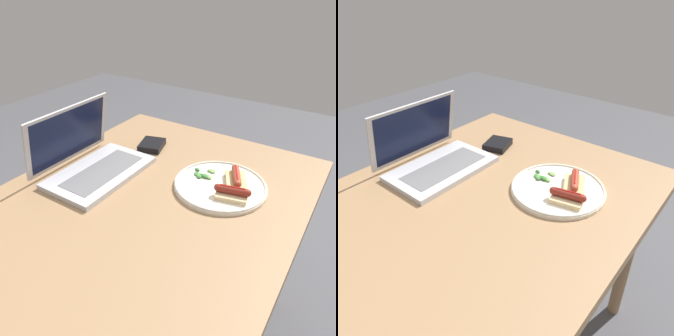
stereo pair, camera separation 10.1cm
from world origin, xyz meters
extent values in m
plane|color=#4C4C51|center=(0.00, 0.00, 0.00)|extent=(6.00, 6.00, 0.00)
cube|color=#93704C|center=(0.00, 0.00, 0.69)|extent=(1.05, 0.86, 0.04)
cylinder|color=#93704C|center=(0.44, 0.34, 0.34)|extent=(0.05, 0.05, 0.67)
cylinder|color=#93704C|center=(0.44, -0.34, 0.34)|extent=(0.05, 0.05, 0.67)
cube|color=#B7B7BC|center=(0.02, 0.21, 0.72)|extent=(0.35, 0.21, 0.02)
cube|color=slate|center=(0.02, 0.20, 0.73)|extent=(0.28, 0.12, 0.00)
cube|color=#B7B7BC|center=(0.02, 0.33, 0.83)|extent=(0.35, 0.05, 0.20)
cube|color=#0C1433|center=(0.02, 0.33, 0.83)|extent=(0.31, 0.04, 0.17)
cylinder|color=silver|center=(0.16, -0.16, 0.72)|extent=(0.29, 0.29, 0.01)
torus|color=silver|center=(0.16, -0.16, 0.72)|extent=(0.29, 0.29, 0.01)
cube|color=tan|center=(0.19, -0.20, 0.73)|extent=(0.12, 0.10, 0.02)
cylinder|color=#9E3D28|center=(0.19, -0.20, 0.75)|extent=(0.09, 0.06, 0.02)
sphere|color=#9E3D28|center=(0.15, -0.22, 0.75)|extent=(0.02, 0.02, 0.02)
sphere|color=#9E3D28|center=(0.23, -0.18, 0.75)|extent=(0.02, 0.02, 0.02)
cylinder|color=red|center=(0.19, -0.20, 0.76)|extent=(0.07, 0.04, 0.01)
cube|color=#D6B784|center=(0.12, -0.22, 0.73)|extent=(0.08, 0.10, 0.01)
cylinder|color=maroon|center=(0.12, -0.22, 0.75)|extent=(0.04, 0.09, 0.02)
sphere|color=maroon|center=(0.11, -0.17, 0.75)|extent=(0.02, 0.02, 0.02)
sphere|color=maroon|center=(0.13, -0.26, 0.75)|extent=(0.02, 0.02, 0.02)
cylinder|color=red|center=(0.12, -0.22, 0.76)|extent=(0.02, 0.07, 0.00)
ellipsoid|color=#709E4C|center=(0.21, -0.10, 0.72)|extent=(0.01, 0.02, 0.01)
ellipsoid|color=#387A33|center=(0.17, -0.10, 0.73)|extent=(0.03, 0.03, 0.01)
ellipsoid|color=#387A33|center=(0.17, -0.07, 0.72)|extent=(0.03, 0.03, 0.01)
ellipsoid|color=#4C8E3D|center=(0.17, -0.08, 0.72)|extent=(0.03, 0.03, 0.01)
ellipsoid|color=#709E4C|center=(0.18, -0.08, 0.72)|extent=(0.02, 0.02, 0.01)
ellipsoid|color=#387A33|center=(0.21, -0.11, 0.72)|extent=(0.01, 0.02, 0.00)
ellipsoid|color=#2D662D|center=(0.20, -0.06, 0.72)|extent=(0.02, 0.02, 0.01)
ellipsoid|color=#2D662D|center=(0.17, -0.08, 0.72)|extent=(0.03, 0.02, 0.01)
ellipsoid|color=#709E4C|center=(0.18, -0.11, 0.72)|extent=(0.03, 0.03, 0.01)
ellipsoid|color=#709E4C|center=(0.22, -0.10, 0.72)|extent=(0.02, 0.03, 0.01)
cube|color=black|center=(0.27, 0.18, 0.72)|extent=(0.12, 0.11, 0.02)
camera|label=1|loc=(-0.64, -0.48, 1.29)|focal=35.00mm
camera|label=2|loc=(-0.58, -0.56, 1.29)|focal=35.00mm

